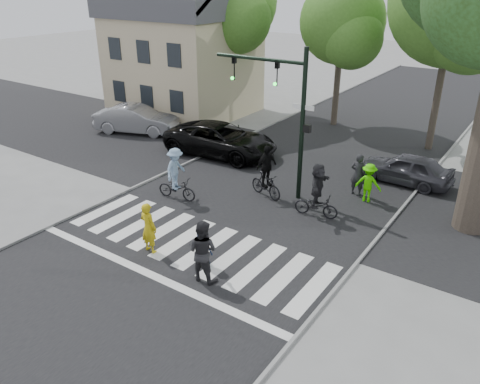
% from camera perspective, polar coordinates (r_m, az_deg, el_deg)
% --- Properties ---
extents(ground, '(120.00, 120.00, 0.00)m').
position_cam_1_polar(ground, '(15.50, -7.91, -7.78)').
color(ground, gray).
rests_on(ground, ground).
extents(road_stem, '(10.00, 70.00, 0.01)m').
position_cam_1_polar(road_stem, '(18.97, 2.18, -1.11)').
color(road_stem, black).
rests_on(road_stem, ground).
extents(road_cross, '(70.00, 10.00, 0.01)m').
position_cam_1_polar(road_cross, '(21.34, 6.52, 1.80)').
color(road_cross, black).
rests_on(road_cross, ground).
extents(curb_left, '(0.10, 70.00, 0.10)m').
position_cam_1_polar(curb_left, '(21.82, -9.07, 2.30)').
color(curb_left, gray).
rests_on(curb_left, ground).
extents(curb_right, '(0.10, 70.00, 0.10)m').
position_cam_1_polar(curb_right, '(17.11, 16.64, -5.12)').
color(curb_right, gray).
rests_on(curb_right, ground).
extents(crosswalk, '(10.00, 3.85, 0.01)m').
position_cam_1_polar(crosswalk, '(15.91, -6.31, -6.72)').
color(crosswalk, silver).
rests_on(crosswalk, ground).
extents(traffic_signal, '(4.45, 0.29, 6.00)m').
position_cam_1_polar(traffic_signal, '(18.45, 5.37, 10.94)').
color(traffic_signal, black).
rests_on(traffic_signal, ground).
extents(bg_tree_0, '(5.46, 5.20, 8.97)m').
position_cam_1_polar(bg_tree_0, '(34.25, -7.82, 21.00)').
color(bg_tree_0, brown).
rests_on(bg_tree_0, ground).
extents(bg_tree_1, '(6.09, 5.80, 9.80)m').
position_cam_1_polar(bg_tree_1, '(30.67, -1.02, 21.74)').
color(bg_tree_1, brown).
rests_on(bg_tree_1, ground).
extents(bg_tree_2, '(5.04, 4.80, 8.40)m').
position_cam_1_polar(bg_tree_2, '(28.34, 12.65, 19.17)').
color(bg_tree_2, brown).
rests_on(bg_tree_2, ground).
extents(bg_tree_3, '(6.30, 6.00, 10.20)m').
position_cam_1_polar(bg_tree_3, '(25.22, 25.14, 19.59)').
color(bg_tree_3, brown).
rests_on(bg_tree_3, ground).
extents(house, '(8.40, 8.10, 8.82)m').
position_cam_1_polar(house, '(31.50, -6.94, 16.43)').
color(house, beige).
rests_on(house, ground).
extents(pedestrian_woman, '(0.66, 0.45, 1.76)m').
position_cam_1_polar(pedestrian_woman, '(15.48, -11.09, -4.30)').
color(pedestrian_woman, gold).
rests_on(pedestrian_woman, ground).
extents(pedestrian_child, '(0.64, 0.42, 1.32)m').
position_cam_1_polar(pedestrian_child, '(14.65, -4.59, -6.67)').
color(pedestrian_child, '#121B33').
rests_on(pedestrian_child, ground).
extents(pedestrian_adult, '(1.03, 0.85, 1.96)m').
position_cam_1_polar(pedestrian_adult, '(13.84, -4.60, -7.16)').
color(pedestrian_adult, '#232325').
rests_on(pedestrian_adult, ground).
extents(cyclist_left, '(1.78, 1.20, 2.17)m').
position_cam_1_polar(cyclist_left, '(18.97, -7.79, 1.78)').
color(cyclist_left, black).
rests_on(cyclist_left, ground).
extents(cyclist_mid, '(1.76, 1.11, 2.21)m').
position_cam_1_polar(cyclist_mid, '(19.03, 3.20, 1.95)').
color(cyclist_mid, black).
rests_on(cyclist_mid, ground).
extents(cyclist_right, '(1.74, 1.62, 2.12)m').
position_cam_1_polar(cyclist_right, '(17.63, 9.39, -0.16)').
color(cyclist_right, black).
rests_on(cyclist_right, ground).
extents(car_suv, '(6.01, 3.19, 1.61)m').
position_cam_1_polar(car_suv, '(23.74, -2.37, 6.40)').
color(car_suv, black).
rests_on(car_suv, ground).
extents(car_silver, '(5.08, 3.26, 1.58)m').
position_cam_1_polar(car_silver, '(27.93, -12.52, 8.64)').
color(car_silver, gray).
rests_on(car_silver, ground).
extents(car_grey, '(4.00, 1.68, 1.35)m').
position_cam_1_polar(car_grey, '(21.65, 19.55, 2.73)').
color(car_grey, '#37373D').
rests_on(car_grey, ground).
extents(bystander_hivis, '(1.09, 0.69, 1.60)m').
position_cam_1_polar(bystander_hivis, '(19.33, 15.38, 1.08)').
color(bystander_hivis, '#3FE202').
rests_on(bystander_hivis, ground).
extents(bystander_dark, '(0.67, 0.45, 1.80)m').
position_cam_1_polar(bystander_dark, '(19.78, 14.20, 2.08)').
color(bystander_dark, '#232325').
rests_on(bystander_dark, ground).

